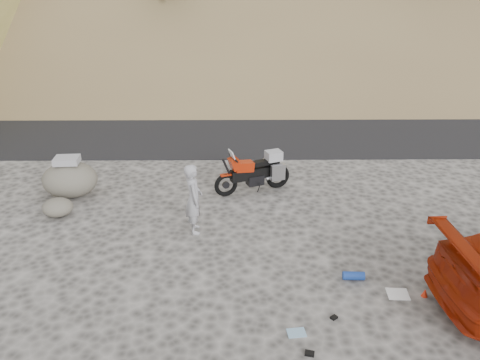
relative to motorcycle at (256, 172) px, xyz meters
The scene contains 13 objects.
ground 3.38m from the motorcycle, 82.41° to the right, with size 140.00×140.00×0.00m, color #3B3937.
road 5.73m from the motorcycle, 85.57° to the left, with size 120.00×7.00×0.05m, color black.
motorcycle is the anchor object (origin of this frame).
man 2.59m from the motorcycle, 125.52° to the right, with size 0.59×0.39×1.62m, color #99989E.
boulder 4.84m from the motorcycle, behind, with size 1.55×1.38×1.09m.
small_rock 5.00m from the motorcycle, 164.74° to the right, with size 0.92×0.88×0.43m.
gear_white_cloth 5.03m from the motorcycle, 60.98° to the right, with size 0.39×0.34×0.01m, color white.
gear_blue_mat 4.30m from the motorcycle, 66.38° to the right, with size 0.16×0.16×0.41m, color navy.
gear_bottle 5.55m from the motorcycle, 55.69° to the right, with size 0.08×0.08×0.23m, color navy.
gear_funnel 5.31m from the motorcycle, 56.87° to the right, with size 0.12×0.12×0.16m, color red.
gear_glove_a 5.87m from the motorcycle, 84.14° to the right, with size 0.15×0.10×0.04m, color black.
gear_glove_b 5.16m from the motorcycle, 77.27° to the right, with size 0.11×0.09×0.04m, color black.
gear_blue_cloth 5.39m from the motorcycle, 85.20° to the right, with size 0.30×0.22×0.01m, color #7CA4C0.
Camera 1 is at (-0.97, -7.95, 5.46)m, focal length 35.00 mm.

